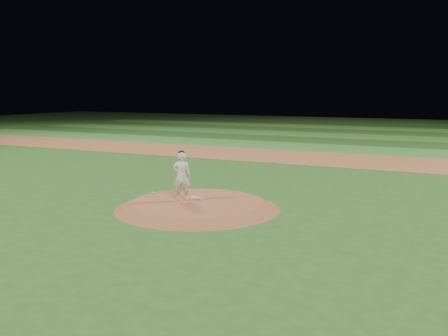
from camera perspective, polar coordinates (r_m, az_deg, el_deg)
The scene contains 12 objects.
ground at distance 16.77m, azimuth -3.05°, elevation -4.65°, with size 120.00×120.00×0.00m, color #25521A.
infield_dirt_band at distance 29.57m, azimuth 10.40°, elevation 1.10°, with size 70.00×6.00×0.02m, color brown.
outfield_stripe_0 at distance 34.86m, azimuth 12.91°, elevation 2.17°, with size 70.00×5.00×0.02m, color #336E28.
outfield_stripe_1 at distance 39.71m, azimuth 14.62°, elevation 2.89°, with size 70.00×5.00×0.02m, color #1C4516.
outfield_stripe_2 at distance 44.60m, azimuth 15.95°, elevation 3.46°, with size 70.00×5.00×0.02m, color #2E6825.
outfield_stripe_3 at distance 49.51m, azimuth 17.02°, elevation 3.91°, with size 70.00×5.00×0.02m, color #214817.
outfield_stripe_4 at distance 54.43m, azimuth 17.90°, elevation 4.28°, with size 70.00×5.00×0.02m, color #3C6E28.
outfield_stripe_5 at distance 59.37m, azimuth 18.63°, elevation 4.58°, with size 70.00×5.00×0.02m, color #1F4817.
pitchers_mound at distance 16.74m, azimuth -3.05°, elevation -4.24°, with size 5.50×5.50×0.25m, color brown.
pitching_rubber at distance 17.15m, azimuth -3.14°, elevation -3.44°, with size 0.59×0.15×0.03m, color beige.
rosin_bag at distance 18.08m, azimuth -8.15°, elevation -2.83°, with size 0.12×0.12×0.06m, color beige.
pitcher_on_mound at distance 16.74m, azimuth -4.86°, elevation -0.90°, with size 0.71×0.60×1.70m.
Camera 1 is at (8.04, -14.19, 3.90)m, focal length 40.00 mm.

